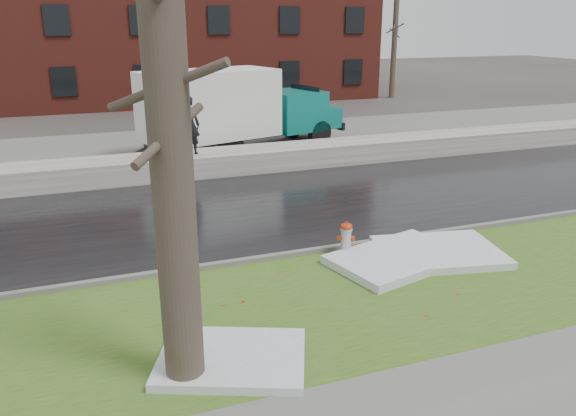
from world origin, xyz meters
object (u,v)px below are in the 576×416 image
object	(u,v)px
worker	(189,125)
fire_hydrant	(346,238)
box_truck	(233,109)
tree	(170,140)

from	to	relation	value
worker	fire_hydrant	bearing A→B (deg)	127.54
fire_hydrant	box_truck	size ratio (longest dim) A/B	0.08
fire_hydrant	worker	world-z (taller)	worker
fire_hydrant	worker	size ratio (longest dim) A/B	0.41
box_truck	worker	xyz separation A→B (m)	(-2.28, -2.91, 0.00)
fire_hydrant	tree	size ratio (longest dim) A/B	0.11
fire_hydrant	tree	bearing A→B (deg)	-119.10
fire_hydrant	tree	world-z (taller)	tree
fire_hydrant	box_truck	world-z (taller)	box_truck
tree	worker	world-z (taller)	tree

